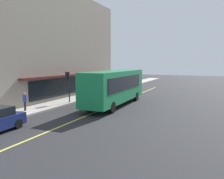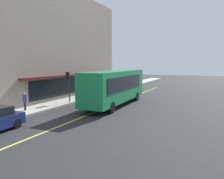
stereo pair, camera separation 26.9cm
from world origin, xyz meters
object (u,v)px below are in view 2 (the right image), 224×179
object	(u,v)px
traffic_light	(68,80)
pedestrian_by_curb	(113,83)
pedestrian_at_corner	(25,100)
car_white	(133,85)
bus	(115,86)

from	to	relation	value
traffic_light	pedestrian_by_curb	distance (m)	13.57
pedestrian_at_corner	car_white	bearing A→B (deg)	-7.78
bus	car_white	size ratio (longest dim) A/B	2.59
car_white	pedestrian_by_curb	size ratio (longest dim) A/B	2.71
bus	traffic_light	world-z (taller)	bus
traffic_light	car_white	xyz separation A→B (m)	(15.05, -1.85, -1.79)
pedestrian_by_curb	pedestrian_at_corner	bearing A→B (deg)	179.75
bus	pedestrian_by_curb	world-z (taller)	bus
bus	traffic_light	size ratio (longest dim) A/B	3.49
pedestrian_by_curb	bus	bearing A→B (deg)	-154.80
car_white	pedestrian_at_corner	distance (m)	20.42
pedestrian_by_curb	pedestrian_at_corner	world-z (taller)	pedestrian_at_corner
pedestrian_by_curb	pedestrian_at_corner	xyz separation A→B (m)	(-18.65, 0.08, 0.00)
bus	pedestrian_at_corner	distance (m)	8.67
bus	pedestrian_by_curb	xyz separation A→B (m)	(12.35, 5.81, -0.89)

